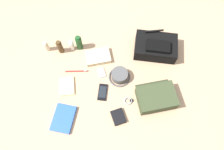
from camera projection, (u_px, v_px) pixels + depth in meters
The scene contains 16 objects.
ground_plane at pixel (112, 78), 1.68m from camera, with size 2.64×2.02×0.02m, color tan.
backpack at pixel (156, 47), 1.71m from camera, with size 0.38×0.30×0.14m.
toiletry_pouch at pixel (156, 97), 1.55m from camera, with size 0.29×0.26×0.10m.
bucket_hat at pixel (120, 76), 1.64m from camera, with size 0.17×0.17×0.07m.
lotion_bottle at pixel (46, 46), 1.73m from camera, with size 0.04×0.04×0.10m.
cologne_bottle at pixel (60, 47), 1.71m from camera, with size 0.05×0.05×0.13m.
toothpaste_tube at pixel (72, 45), 1.73m from camera, with size 0.04×0.04×0.11m.
shampoo_bottle at pixel (79, 43), 1.72m from camera, with size 0.05×0.05×0.15m.
paperback_novel at pixel (63, 118), 1.52m from camera, with size 0.20×0.24×0.02m.
cell_phone at pixel (103, 92), 1.61m from camera, with size 0.09×0.14×0.01m.
media_player at pixel (102, 73), 1.68m from camera, with size 0.07×0.09×0.01m.
wristwatch at pixel (129, 101), 1.58m from camera, with size 0.07×0.06×0.01m.
toothbrush at pixel (78, 71), 1.68m from camera, with size 0.18×0.03×0.02m.
wallet at pixel (118, 117), 1.52m from camera, with size 0.09×0.11×0.02m, color black.
notepad at pixel (67, 86), 1.63m from camera, with size 0.11×0.15×0.02m, color beige.
folded_towel at pixel (98, 57), 1.72m from camera, with size 0.20×0.14×0.04m, color #C6B289.
Camera 1 is at (-0.07, -0.67, 1.53)m, focal length 33.53 mm.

